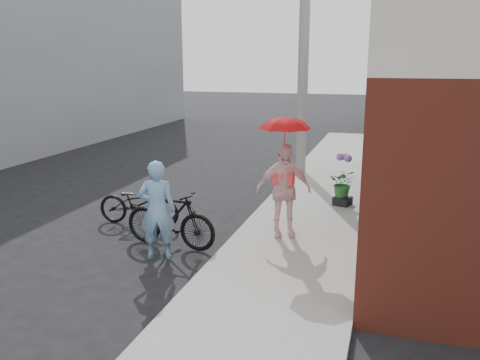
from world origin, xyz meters
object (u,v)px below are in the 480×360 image
at_px(planter, 342,201).
at_px(bike_left, 139,203).
at_px(officer, 157,210).
at_px(bike_right, 170,218).
at_px(kimono_woman, 283,190).
at_px(utility_pole, 304,47).

bearing_deg(planter, bike_left, -149.91).
bearing_deg(officer, bike_right, -105.01).
height_order(bike_right, planter, bike_right).
xyz_separation_m(kimono_woman, planter, (0.83, 2.25, -0.74)).
bearing_deg(bike_left, officer, -144.15).
xyz_separation_m(bike_right, kimono_woman, (1.81, 0.84, 0.43)).
relative_size(bike_left, bike_right, 0.97).
xyz_separation_m(bike_left, bike_right, (1.10, -0.93, 0.08)).
bearing_deg(bike_left, kimono_woman, -93.72).
relative_size(utility_pole, kimono_woman, 4.23).
bearing_deg(kimono_woman, officer, -166.32).
bearing_deg(utility_pole, officer, -99.93).
distance_m(utility_pole, bike_left, 6.39).
bearing_deg(kimono_woman, bike_right, -178.59).
distance_m(kimono_woman, planter, 2.51).
distance_m(utility_pole, planter, 4.67).
bearing_deg(planter, kimono_woman, -110.21).
bearing_deg(planter, bike_right, -130.46).
bearing_deg(planter, utility_pole, 116.18).
relative_size(officer, planter, 4.89).
height_order(bike_left, bike_right, bike_right).
xyz_separation_m(officer, planter, (2.61, 3.60, -0.61)).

